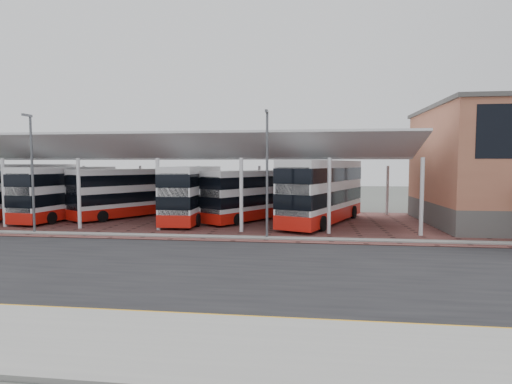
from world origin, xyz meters
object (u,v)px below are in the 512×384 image
at_px(bus_3, 193,194).
at_px(bus_4, 253,195).
at_px(bus_2, 129,193).
at_px(bus_5, 323,192).
at_px(bus_0, 30,190).
at_px(bus_1, 68,193).

distance_m(bus_3, bus_4, 5.03).
xyz_separation_m(bus_2, bus_3, (6.23, -1.34, 0.11)).
bearing_deg(bus_5, bus_0, -161.01).
distance_m(bus_0, bus_5, 26.63).
relative_size(bus_1, bus_4, 1.13).
xyz_separation_m(bus_2, bus_4, (11.19, -0.54, -0.05)).
distance_m(bus_2, bus_5, 17.04).
height_order(bus_1, bus_2, bus_1).
distance_m(bus_2, bus_4, 11.20).
height_order(bus_0, bus_5, bus_5).
relative_size(bus_1, bus_3, 1.01).
bearing_deg(bus_0, bus_3, -1.38).
height_order(bus_0, bus_2, bus_0).
bearing_deg(bus_0, bus_1, -13.91).
bearing_deg(bus_4, bus_1, -143.88).
height_order(bus_3, bus_4, bus_3).
xyz_separation_m(bus_0, bus_2, (9.62, -0.03, -0.21)).
relative_size(bus_4, bus_5, 0.80).
bearing_deg(bus_5, bus_3, -159.06).
bearing_deg(bus_1, bus_4, 9.90).
bearing_deg(bus_2, bus_0, -147.54).
distance_m(bus_1, bus_4, 16.19).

